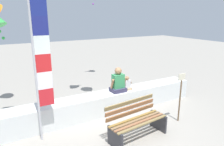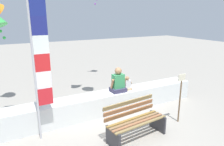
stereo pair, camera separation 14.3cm
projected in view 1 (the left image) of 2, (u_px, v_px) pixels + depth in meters
name	position (u px, v px, depth m)	size (l,w,h in m)	color
ground_plane	(119.00, 128.00, 5.56)	(40.00, 40.00, 0.00)	gray
seawall_ledge	(102.00, 104.00, 6.29)	(6.55, 0.61, 0.63)	silver
park_bench	(136.00, 121.00, 5.06)	(1.56, 0.75, 0.88)	olive
person_adult	(118.00, 82.00, 6.34)	(0.50, 0.36, 0.76)	#363350
person_child	(127.00, 84.00, 6.53)	(0.29, 0.21, 0.44)	tan
flag_banner	(40.00, 62.00, 4.59)	(0.38, 0.05, 3.27)	#B7B7BC
sign_post	(180.00, 94.00, 5.72)	(0.24, 0.04, 1.38)	brown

